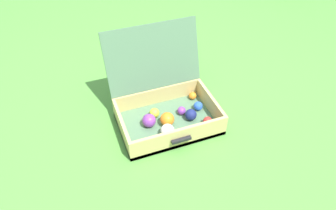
% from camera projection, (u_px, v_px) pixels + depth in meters
% --- Properties ---
extents(ground_plane, '(16.00, 16.00, 0.00)m').
position_uv_depth(ground_plane, '(164.00, 121.00, 1.88)').
color(ground_plane, '#4C8C38').
extents(open_suitcase, '(0.56, 0.53, 0.50)m').
position_uv_depth(open_suitcase, '(165.00, 104.00, 1.82)').
color(open_suitcase, '#4C7051').
rests_on(open_suitcase, ground).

